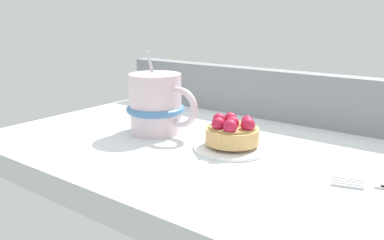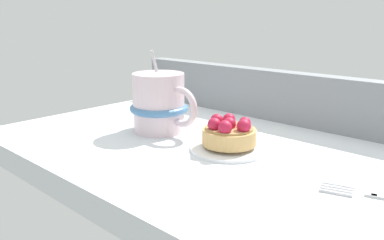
{
  "view_description": "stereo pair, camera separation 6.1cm",
  "coord_description": "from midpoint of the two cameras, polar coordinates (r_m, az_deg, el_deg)",
  "views": [
    {
      "loc": [
        31.07,
        -47.23,
        18.94
      ],
      "look_at": [
        -4.53,
        0.15,
        3.17
      ],
      "focal_mm": 37.05,
      "sensor_mm": 36.0,
      "label": 1
    },
    {
      "loc": [
        35.77,
        -43.31,
        18.94
      ],
      "look_at": [
        -4.53,
        0.15,
        3.17
      ],
      "focal_mm": 37.05,
      "sensor_mm": 36.0,
      "label": 2
    }
  ],
  "objects": [
    {
      "name": "window_rail_back",
      "position": [
        0.75,
        15.4,
        3.25
      ],
      "size": [
        68.06,
        3.4,
        9.13
      ],
      "primitive_type": "cube",
      "color": "gray",
      "rests_on": "ground_plane"
    },
    {
      "name": "ground_plane",
      "position": [
        0.6,
        6.03,
        -5.44
      ],
      "size": [
        69.45,
        43.1,
        3.66
      ],
      "primitive_type": "cube",
      "color": "silver"
    },
    {
      "name": "raspberry_tart",
      "position": [
        0.57,
        8.37,
        -1.9
      ],
      "size": [
        7.76,
        7.76,
        4.13
      ],
      "color": "tan",
      "rests_on": "dessert_plate"
    },
    {
      "name": "dessert_plate",
      "position": [
        0.58,
        8.29,
        -3.99
      ],
      "size": [
        11.14,
        11.14,
        0.98
      ],
      "color": "white",
      "rests_on": "ground_plane"
    },
    {
      "name": "coffee_mug",
      "position": [
        0.66,
        -1.72,
        2.44
      ],
      "size": [
        13.35,
        9.74,
        13.35
      ],
      "color": "silver",
      "rests_on": "ground_plane"
    }
  ]
}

